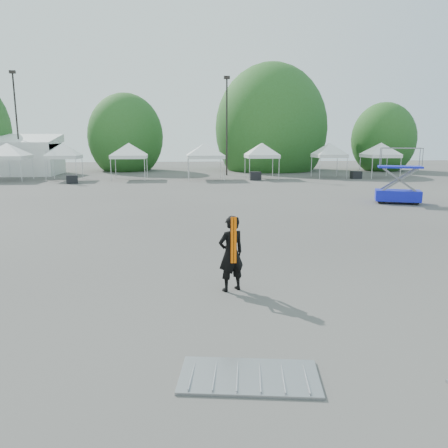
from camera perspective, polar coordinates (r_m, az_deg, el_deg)
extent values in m
plane|color=#474442|center=(13.46, 2.44, -4.89)|extent=(120.00, 120.00, 0.00)
cylinder|color=black|center=(49.51, -25.41, 11.54)|extent=(0.16, 0.16, 10.00)
cube|color=black|center=(49.92, -25.92, 17.44)|extent=(0.60, 0.25, 0.30)
cylinder|color=black|center=(45.08, 0.36, 12.41)|extent=(0.16, 0.16, 9.50)
cube|color=black|center=(45.46, 0.37, 18.60)|extent=(0.60, 0.25, 0.30)
cylinder|color=#382314|center=(53.22, -12.59, 8.05)|extent=(0.36, 0.36, 2.27)
ellipsoid|color=#28551C|center=(53.16, -12.72, 11.07)|extent=(4.16, 4.16, 4.78)
cylinder|color=#382314|center=(52.99, 6.06, 8.53)|extent=(0.36, 0.36, 2.80)
ellipsoid|color=#28551C|center=(52.95, 6.14, 12.26)|extent=(5.12, 5.12, 5.89)
cylinder|color=#382314|center=(55.30, 19.91, 7.68)|extent=(0.36, 0.36, 2.10)
ellipsoid|color=#28551C|center=(55.24, 20.09, 10.35)|extent=(3.84, 3.84, 4.42)
cylinder|color=silver|center=(41.83, -24.98, 6.35)|extent=(0.06, 0.06, 2.00)
cylinder|color=silver|center=(44.78, -23.69, 6.70)|extent=(0.06, 0.06, 2.00)
cube|color=white|center=(43.76, -26.38, 7.82)|extent=(3.32, 3.32, 0.30)
pyramid|color=white|center=(43.74, -26.52, 9.45)|extent=(4.69, 4.69, 1.10)
cylinder|color=silver|center=(41.52, -22.29, 6.53)|extent=(0.06, 0.06, 2.00)
cylinder|color=silver|center=(40.86, -18.76, 6.71)|extent=(0.06, 0.06, 2.00)
cylinder|color=silver|center=(44.02, -21.35, 6.81)|extent=(0.06, 0.06, 2.00)
cylinder|color=silver|center=(43.41, -18.00, 6.97)|extent=(0.06, 0.06, 2.00)
cube|color=white|center=(42.38, -20.20, 8.21)|extent=(2.81, 2.81, 0.30)
pyramid|color=white|center=(42.35, -20.31, 9.90)|extent=(3.97, 3.97, 1.10)
cylinder|color=silver|center=(40.26, -14.56, 6.88)|extent=(0.06, 0.06, 2.00)
cylinder|color=silver|center=(39.92, -10.32, 7.02)|extent=(0.06, 0.06, 2.00)
cylinder|color=silver|center=(43.19, -13.98, 7.17)|extent=(0.06, 0.06, 2.00)
cylinder|color=silver|center=(42.88, -10.02, 7.30)|extent=(0.06, 0.06, 2.00)
cube|color=white|center=(41.48, -12.28, 8.59)|extent=(3.17, 3.17, 0.30)
pyramid|color=white|center=(41.45, -12.35, 10.31)|extent=(4.48, 4.48, 1.10)
cylinder|color=silver|center=(38.96, -4.63, 7.07)|extent=(0.06, 0.06, 2.00)
cylinder|color=silver|center=(39.16, 0.01, 7.12)|extent=(0.06, 0.06, 2.00)
cylinder|color=silver|center=(42.09, -4.73, 7.36)|extent=(0.06, 0.06, 2.00)
cylinder|color=silver|center=(42.28, -0.43, 7.41)|extent=(0.06, 0.06, 2.00)
cube|color=white|center=(40.53, -2.46, 8.78)|extent=(3.34, 3.34, 0.30)
pyramid|color=white|center=(40.50, -2.47, 10.54)|extent=(4.72, 4.72, 1.10)
cylinder|color=silver|center=(39.99, 3.35, 7.19)|extent=(0.06, 0.06, 2.00)
cylinder|color=silver|center=(40.51, 7.19, 7.17)|extent=(0.06, 0.06, 2.00)
cylinder|color=silver|center=(42.68, 2.76, 7.44)|extent=(0.06, 0.06, 2.00)
cylinder|color=silver|center=(43.17, 6.38, 7.42)|extent=(0.06, 0.06, 2.00)
cube|color=white|center=(41.51, 4.94, 8.80)|extent=(2.93, 2.93, 0.30)
pyramid|color=white|center=(41.48, 4.97, 10.52)|extent=(4.15, 4.15, 1.10)
cylinder|color=silver|center=(41.97, 12.40, 7.13)|extent=(0.06, 0.06, 2.00)
cylinder|color=silver|center=(42.87, 15.77, 7.05)|extent=(0.06, 0.06, 2.00)
cylinder|color=silver|center=(44.48, 11.34, 7.38)|extent=(0.06, 0.06, 2.00)
cylinder|color=silver|center=(45.32, 14.55, 7.31)|extent=(0.06, 0.06, 2.00)
cube|color=white|center=(43.59, 13.58, 8.64)|extent=(2.83, 2.83, 0.30)
pyramid|color=white|center=(43.56, 13.66, 10.28)|extent=(4.01, 4.01, 1.10)
cylinder|color=silver|center=(43.23, 18.77, 6.91)|extent=(0.06, 0.06, 2.00)
cylinder|color=silver|center=(44.45, 22.06, 6.79)|extent=(0.06, 0.06, 2.00)
cylinder|color=silver|center=(45.77, 17.33, 7.20)|extent=(0.06, 0.06, 2.00)
cylinder|color=silver|center=(46.93, 20.48, 7.09)|extent=(0.06, 0.06, 2.00)
cube|color=white|center=(45.02, 19.75, 8.37)|extent=(2.98, 2.98, 0.30)
pyramid|color=white|center=(44.99, 19.85, 9.96)|extent=(4.21, 4.21, 1.10)
imported|color=black|center=(10.68, 0.93, -3.89)|extent=(0.81, 0.69, 1.89)
cube|color=#FF6105|center=(10.41, 1.06, -2.15)|extent=(0.15, 0.03, 1.13)
cube|color=#0E16B6|center=(27.32, 21.75, 3.48)|extent=(2.76, 2.06, 0.62)
cube|color=#0E16B6|center=(27.18, 22.00, 6.93)|extent=(2.64, 1.97, 0.10)
cylinder|color=black|center=(26.77, 19.84, 2.87)|extent=(0.40, 0.28, 0.37)
cylinder|color=black|center=(26.97, 23.78, 2.64)|extent=(0.40, 0.28, 0.37)
cylinder|color=black|center=(27.79, 19.70, 3.16)|extent=(0.40, 0.28, 0.37)
cylinder|color=black|center=(27.98, 23.49, 2.94)|extent=(0.40, 0.28, 0.37)
cube|color=#929499|center=(7.28, 3.29, -19.28)|extent=(2.33, 1.43, 0.05)
cube|color=black|center=(38.95, -19.24, 5.53)|extent=(1.06, 0.92, 0.70)
cube|color=black|center=(39.90, 4.16, 6.28)|extent=(1.07, 0.87, 0.77)
cube|color=black|center=(43.05, 16.87, 6.14)|extent=(0.94, 0.75, 0.70)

